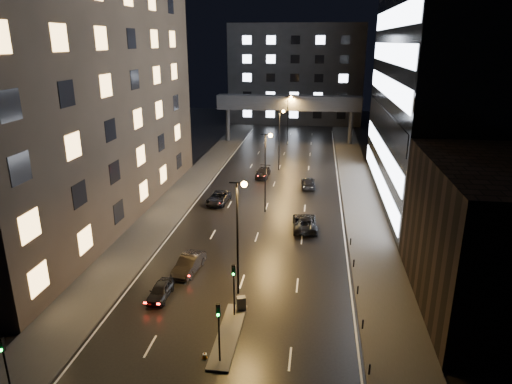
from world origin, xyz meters
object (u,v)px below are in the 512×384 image
car_away_b (189,264)px  car_away_c (219,198)px  car_away_a (160,291)px  car_toward_b (308,182)px  car_away_d (263,173)px  car_toward_a (305,222)px  utility_cabinet (241,303)px

car_away_b → car_away_c: size_ratio=0.91×
car_away_a → car_toward_b: bearing=70.7°
car_away_a → car_away_d: car_away_d is taller
car_away_d → car_toward_b: (7.32, -4.46, 0.01)m
car_away_b → car_away_d: 32.54m
car_away_d → car_toward_b: size_ratio=0.99×
car_toward_a → utility_cabinet: bearing=71.2°
car_away_c → car_toward_a: size_ratio=0.91×
car_away_c → car_away_d: 13.88m
car_toward_b → car_away_b: bearing=66.6°
car_away_a → car_away_b: 4.94m
car_away_a → car_away_c: size_ratio=0.72×
car_away_c → car_away_d: size_ratio=1.07×
car_away_a → utility_cabinet: 7.19m
car_away_c → car_toward_a: bearing=-27.5°
car_toward_b → utility_cabinet: size_ratio=4.60×
car_away_a → car_away_d: (4.26, 37.19, 0.07)m
car_away_a → car_away_d: size_ratio=0.77×
car_toward_b → utility_cabinet: (-4.47, -33.76, -0.03)m
car_toward_a → car_away_c: bearing=-36.5°
car_away_b → car_away_c: (-1.30, 19.23, -0.05)m
car_away_b → car_away_a: bearing=-95.5°
car_away_d → utility_cabinet: 38.32m
car_away_a → car_away_c: (-0.16, 24.03, 0.09)m
car_away_b → utility_cabinet: bearing=-36.4°
car_away_d → car_toward_b: car_toward_b is taller
car_away_b → car_away_d: size_ratio=0.97×
car_away_c → car_toward_b: size_ratio=1.06×
car_away_c → car_away_b: bearing=-81.6°
car_away_d → utility_cabinet: (2.85, -38.21, -0.03)m
car_away_d → car_away_b: bearing=-93.1°
car_away_a → car_toward_a: car_toward_a is taller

